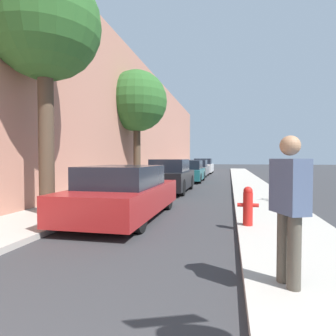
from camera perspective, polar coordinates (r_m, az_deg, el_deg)
ground_plane at (r=16.18m, az=5.81°, el=-3.66°), size 120.00×120.00×0.00m
sidewalk_left at (r=16.73m, az=-4.12°, el=-3.26°), size 2.00×52.00×0.12m
sidewalk_right at (r=16.13m, az=16.14°, el=-3.53°), size 2.00×52.00×0.12m
building_facade_left at (r=17.25m, az=-8.53°, el=9.83°), size 0.70×52.00×7.90m
parked_car_red at (r=7.74m, az=-8.52°, el=-4.86°), size 1.88×4.66×1.38m
parked_car_black at (r=13.49m, az=0.55°, el=-1.68°), size 1.69×4.30×1.53m
parked_car_teal at (r=19.34m, az=4.40°, el=-0.74°), size 1.68×4.07×1.43m
parked_car_grey at (r=25.15m, az=5.70°, el=-0.10°), size 1.87×4.44×1.44m
parked_car_white at (r=30.46m, az=6.98°, el=0.33°), size 1.91×4.66×1.54m
street_tree_near at (r=8.95m, az=-23.11°, el=24.32°), size 2.90×2.90×6.41m
street_tree_far at (r=16.50m, az=-6.16°, el=12.85°), size 3.35×3.35×6.30m
fire_hydrant at (r=6.55m, az=15.45°, el=-7.11°), size 0.45×0.21×0.84m
pedestrian at (r=3.58m, az=22.77°, el=-6.15°), size 0.40×0.52×1.71m
bicycle at (r=10.20m, az=21.39°, el=-4.43°), size 0.44×1.65×0.68m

